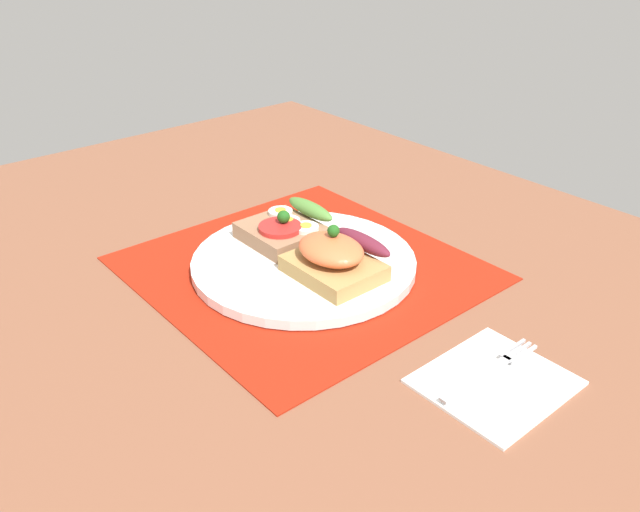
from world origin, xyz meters
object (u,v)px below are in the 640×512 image
at_px(sandwich_salmon, 336,257).
at_px(napkin, 497,379).
at_px(plate, 304,262).
at_px(sandwich_egg_tomato, 286,228).
at_px(fork, 492,368).

height_order(sandwich_salmon, napkin, sandwich_salmon).
relative_size(plate, sandwich_salmon, 2.62).
height_order(plate, sandwich_salmon, sandwich_salmon).
distance_m(plate, sandwich_salmon, 0.06).
bearing_deg(plate, sandwich_egg_tomato, 163.94).
relative_size(sandwich_egg_tomato, sandwich_salmon, 0.97).
bearing_deg(sandwich_egg_tomato, napkin, -1.99).
height_order(sandwich_egg_tomato, napkin, sandwich_egg_tomato).
distance_m(napkin, fork, 0.01).
xyz_separation_m(plate, sandwich_salmon, (0.05, 0.00, 0.03)).
bearing_deg(napkin, fork, 157.87).
height_order(napkin, fork, fork).
relative_size(plate, sandwich_egg_tomato, 2.69).
relative_size(sandwich_salmon, napkin, 0.79).
bearing_deg(napkin, sandwich_egg_tomato, 178.01).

